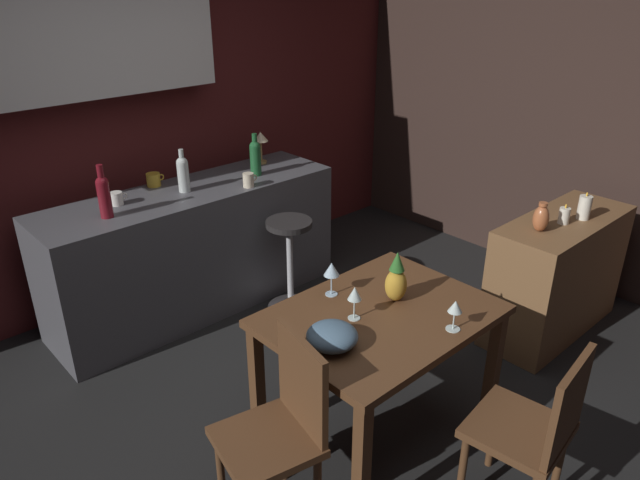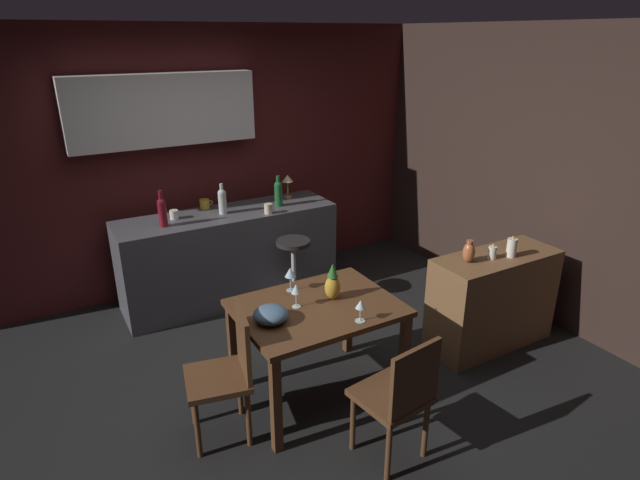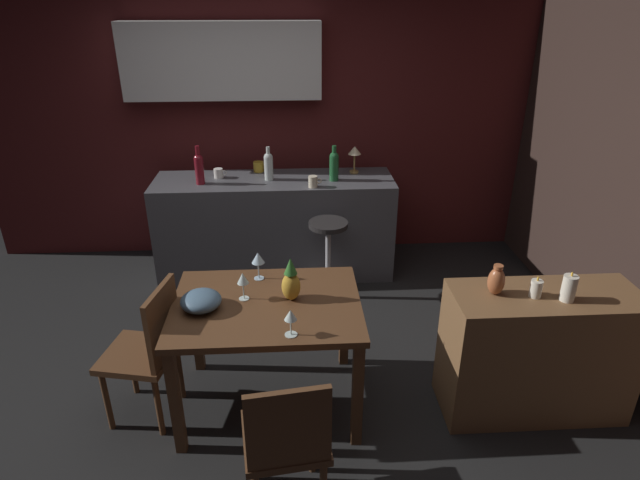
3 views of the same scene
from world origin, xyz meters
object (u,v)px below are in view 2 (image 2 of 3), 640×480
(sideboard_cabinet, at_px, (492,300))
(chair_by_doorway, at_px, (399,395))
(fruit_bowl, at_px, (271,314))
(vase_copper, at_px, (469,252))
(cup_white, at_px, (174,215))
(wine_bottle_green, at_px, (278,192))
(chair_near_window, at_px, (228,370))
(wine_glass_right, at_px, (296,290))
(wine_glass_center, at_px, (290,273))
(cup_mustard, at_px, (205,204))
(counter_lamp, at_px, (288,181))
(bar_stool, at_px, (294,272))
(wine_glass_left, at_px, (361,305))
(pineapple_centerpiece, at_px, (333,284))
(wine_bottle_clear, at_px, (222,200))
(cup_cream, at_px, (268,209))
(pillar_candle_tall, at_px, (512,248))
(wine_bottle_ruby, at_px, (162,210))
(pillar_candle_short, at_px, (492,252))
(dining_table, at_px, (317,318))

(sideboard_cabinet, xyz_separation_m, chair_by_doorway, (-1.51, -0.67, 0.07))
(fruit_bowl, distance_m, vase_copper, 1.68)
(sideboard_cabinet, height_order, chair_by_doorway, chair_by_doorway)
(cup_white, bearing_deg, wine_bottle_green, -7.17)
(chair_near_window, height_order, cup_white, cup_white)
(wine_glass_right, xyz_separation_m, wine_glass_center, (0.08, 0.24, 0.01))
(cup_mustard, distance_m, counter_lamp, 0.88)
(chair_by_doorway, bearing_deg, bar_stool, 80.42)
(bar_stool, distance_m, cup_white, 1.24)
(chair_near_window, height_order, wine_glass_left, chair_near_window)
(pineapple_centerpiece, relative_size, wine_bottle_clear, 0.93)
(cup_white, relative_size, cup_cream, 1.02)
(cup_white, relative_size, counter_lamp, 0.46)
(wine_bottle_clear, distance_m, cup_white, 0.46)
(wine_glass_center, height_order, pineapple_centerpiece, pineapple_centerpiece)
(pineapple_centerpiece, distance_m, cup_mustard, 1.99)
(sideboard_cabinet, bearing_deg, vase_copper, 175.63)
(cup_cream, height_order, vase_copper, vase_copper)
(pillar_candle_tall, height_order, vase_copper, vase_copper)
(wine_bottle_ruby, bearing_deg, pillar_candle_tall, -39.42)
(pillar_candle_short, bearing_deg, chair_by_doorway, -155.27)
(pineapple_centerpiece, relative_size, pillar_candle_tall, 1.51)
(wine_bottle_ruby, distance_m, pillar_candle_tall, 2.98)
(chair_by_doorway, height_order, wine_bottle_clear, wine_bottle_clear)
(bar_stool, relative_size, wine_bottle_clear, 2.40)
(dining_table, bearing_deg, chair_near_window, -174.75)
(counter_lamp, distance_m, vase_copper, 2.11)
(cup_cream, bearing_deg, wine_glass_right, -107.84)
(bar_stool, bearing_deg, wine_bottle_clear, 133.22)
(wine_bottle_ruby, distance_m, wine_bottle_green, 1.14)
(wine_glass_center, height_order, vase_copper, vase_copper)
(fruit_bowl, relative_size, pillar_candle_short, 1.82)
(wine_glass_left, bearing_deg, cup_cream, 83.71)
(sideboard_cabinet, xyz_separation_m, chair_near_window, (-2.32, 0.07, 0.08))
(pillar_candle_tall, bearing_deg, wine_glass_left, -175.26)
(chair_by_doorway, bearing_deg, wine_bottle_ruby, 106.05)
(wine_glass_center, height_order, cup_white, cup_white)
(chair_by_doorway, distance_m, bar_stool, 2.09)
(cup_white, bearing_deg, chair_by_doorway, -77.63)
(counter_lamp, bearing_deg, wine_bottle_clear, -169.12)
(cup_cream, bearing_deg, cup_mustard, 136.13)
(wine_bottle_green, xyz_separation_m, counter_lamp, (0.20, 0.20, 0.04))
(dining_table, height_order, pineapple_centerpiece, pineapple_centerpiece)
(wine_bottle_clear, distance_m, cup_cream, 0.44)
(dining_table, height_order, wine_glass_center, wine_glass_center)
(wine_bottle_clear, bearing_deg, sideboard_cabinet, -49.01)
(vase_copper, bearing_deg, cup_white, 132.41)
(wine_bottle_green, distance_m, cup_cream, 0.27)
(dining_table, relative_size, wine_bottle_ruby, 3.33)
(chair_near_window, relative_size, pillar_candle_tall, 5.02)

